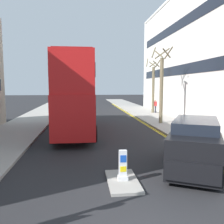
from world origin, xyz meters
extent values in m
cube|color=#9E9991|center=(6.50, 16.00, 0.07)|extent=(4.00, 80.00, 0.14)
cube|color=#9E9991|center=(-6.50, 16.00, 0.07)|extent=(4.00, 80.00, 0.14)
cube|color=yellow|center=(4.40, 14.00, 0.00)|extent=(0.10, 56.00, 0.01)
cube|color=yellow|center=(4.24, 14.00, 0.00)|extent=(0.10, 56.00, 0.01)
cube|color=#9E9991|center=(0.00, 3.68, 0.05)|extent=(1.10, 2.20, 0.10)
cube|color=silver|center=(0.00, 3.68, 0.18)|extent=(0.36, 0.28, 0.16)
cube|color=white|center=(0.00, 3.68, 0.73)|extent=(0.28, 0.20, 0.95)
cube|color=blue|center=(0.00, 3.58, 0.92)|extent=(0.22, 0.01, 0.26)
cube|color=yellow|center=(0.00, 3.58, 0.54)|extent=(0.22, 0.01, 0.20)
cube|color=red|center=(-1.93, 13.59, 1.74)|extent=(2.59, 10.82, 2.60)
cube|color=red|center=(-1.93, 13.59, 4.29)|extent=(2.53, 10.60, 2.50)
cube|color=black|center=(-1.93, 13.59, 2.04)|extent=(2.61, 10.39, 0.84)
cube|color=black|center=(-1.93, 13.59, 4.39)|extent=(2.60, 10.17, 0.80)
cube|color=yellow|center=(-1.88, 18.97, 3.29)|extent=(2.00, 0.08, 0.44)
cube|color=maroon|center=(-1.93, 13.59, 5.59)|extent=(2.33, 9.74, 0.10)
cylinder|color=black|center=(-3.15, 16.95, 0.52)|extent=(0.31, 1.04, 1.04)
cylinder|color=black|center=(-0.65, 16.93, 0.52)|extent=(0.31, 1.04, 1.04)
cylinder|color=black|center=(-3.20, 10.26, 0.52)|extent=(0.31, 1.04, 1.04)
cylinder|color=black|center=(-0.70, 10.24, 0.52)|extent=(0.31, 1.04, 1.04)
cube|color=black|center=(3.26, 4.73, 0.94)|extent=(3.88, 5.04, 1.50)
cube|color=black|center=(3.33, 4.86, 1.74)|extent=(2.94, 3.50, 0.76)
cube|color=black|center=(2.38, 3.06, 0.68)|extent=(2.14, 1.88, 0.67)
cube|color=orange|center=(3.26, 4.73, 0.99)|extent=(3.72, 4.72, 0.10)
cylinder|color=black|center=(3.38, 3.02, 0.34)|extent=(0.51, 0.70, 0.68)
cylinder|color=black|center=(1.78, 3.86, 0.34)|extent=(0.51, 0.70, 0.68)
cylinder|color=black|center=(4.74, 5.59, 0.34)|extent=(0.51, 0.70, 0.68)
cylinder|color=black|center=(3.14, 6.44, 0.34)|extent=(0.51, 0.70, 0.68)
cylinder|color=#2D2D38|center=(7.75, 24.69, 0.56)|extent=(0.22, 0.22, 0.85)
cube|color=red|center=(7.75, 24.69, 1.27)|extent=(0.34, 0.22, 0.56)
sphere|color=#9E7051|center=(7.75, 24.69, 1.66)|extent=(0.20, 0.20, 0.20)
cylinder|color=#6B6047|center=(5.68, 16.45, 3.08)|extent=(0.33, 0.33, 5.88)
cylinder|color=#6B6047|center=(6.31, 16.59, 6.47)|extent=(0.40, 1.33, 0.98)
cylinder|color=#6B6047|center=(5.89, 17.07, 6.48)|extent=(1.33, 0.55, 1.00)
cylinder|color=#6B6047|center=(5.01, 16.80, 6.55)|extent=(0.82, 1.44, 1.14)
cylinder|color=#6B6047|center=(5.32, 16.23, 6.32)|extent=(0.57, 0.84, 0.68)
cylinder|color=#6B6047|center=(5.95, 16.01, 6.38)|extent=(0.99, 0.66, 0.81)
cylinder|color=#6B6047|center=(7.43, 24.80, 3.02)|extent=(0.34, 0.34, 5.76)
cylinder|color=#6B6047|center=(8.00, 24.92, 6.31)|extent=(0.36, 1.22, 0.90)
cylinder|color=#6B6047|center=(7.44, 25.24, 6.20)|extent=(0.93, 0.14, 0.70)
cylinder|color=#6B6047|center=(6.68, 25.08, 6.46)|extent=(0.69, 1.58, 1.20)
cylinder|color=#6B6047|center=(7.16, 24.47, 6.20)|extent=(0.79, 0.66, 0.69)
cylinder|color=#6B6047|center=(7.59, 24.34, 6.24)|extent=(1.01, 0.46, 0.77)
cube|color=silver|center=(13.50, 19.73, 6.77)|extent=(10.00, 28.00, 13.54)
cube|color=black|center=(8.48, 19.73, 9.75)|extent=(0.04, 24.64, 1.00)
cube|color=black|center=(8.48, 19.73, 5.14)|extent=(0.04, 24.64, 1.00)
camera|label=1|loc=(-1.41, -4.63, 3.52)|focal=38.36mm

